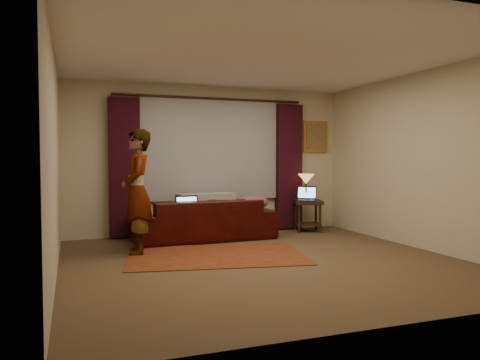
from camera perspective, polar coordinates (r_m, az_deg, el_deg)
name	(u,v)px	position (r m, az deg, el deg)	size (l,w,h in m)	color
floor	(264,262)	(6.13, 2.99, -9.93)	(5.00, 5.00, 0.01)	brown
ceiling	(265,58)	(6.12, 3.05, 14.63)	(5.00, 5.00, 0.02)	silver
wall_back	(210,160)	(8.34, -3.69, 2.43)	(5.00, 0.02, 2.60)	beige
wall_front	(390,162)	(3.81, 17.84, 2.10)	(5.00, 0.02, 2.60)	beige
wall_left	(54,161)	(5.51, -21.69, 2.16)	(0.02, 5.00, 2.60)	beige
wall_right	(422,160)	(7.33, 21.35, 2.23)	(0.02, 5.00, 2.60)	beige
sheer_curtain	(211,149)	(8.29, -3.58, 3.81)	(2.50, 0.05, 1.80)	#94949B
drape_left	(124,168)	(7.95, -13.91, 1.49)	(0.50, 0.14, 2.30)	black
drape_right	(289,166)	(8.78, 5.96, 1.65)	(0.50, 0.14, 2.30)	black
curtain_rod	(211,98)	(8.30, -3.50, 9.90)	(0.04, 0.04, 3.40)	#312010
picture_frame	(315,137)	(9.14, 9.16, 5.24)	(0.50, 0.04, 0.60)	#C08833
sofa	(204,211)	(7.68, -4.45, -3.84)	(2.30, 0.99, 0.93)	black
throw_blanket	(206,182)	(7.87, -4.21, -0.21)	(0.95, 0.38, 0.11)	#9E9D97
clothing_pile	(252,203)	(7.86, 1.53, -2.82)	(0.56, 0.43, 0.23)	#774357
laptop_sofa	(189,205)	(7.38, -6.19, -3.06)	(0.37, 0.40, 0.27)	black
area_rug	(216,255)	(6.46, -2.96, -9.17)	(2.36, 1.57, 0.01)	maroon
end_table	(308,216)	(8.64, 8.25, -4.35)	(0.49, 0.49, 0.57)	black
tiffany_lamp	(306,187)	(8.64, 8.06, -0.86)	(0.30, 0.30, 0.48)	#9C9A47
laptop_table	(306,194)	(8.51, 8.02, -1.65)	(0.36, 0.39, 0.26)	black
person	(137,192)	(6.64, -12.45, -1.39)	(0.51, 0.51, 1.74)	#9E9D97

